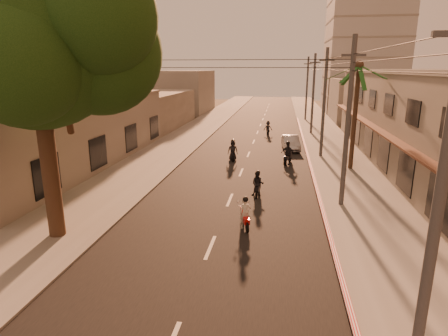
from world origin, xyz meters
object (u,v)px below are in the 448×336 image
(scooter_far_a, at_px, (233,151))
(parked_car, at_px, (291,143))
(scooter_mid_a, at_px, (258,184))
(scooter_mid_b, at_px, (288,154))
(scooter_red, at_px, (245,214))
(scooter_far_b, at_px, (268,128))
(palm_tree, at_px, (359,72))
(broadleaf_tree, at_px, (45,39))

(scooter_far_a, xyz_separation_m, parked_car, (4.80, 5.03, -0.14))
(scooter_mid_a, height_order, scooter_mid_b, scooter_mid_b)
(scooter_red, relative_size, scooter_mid_a, 0.99)
(scooter_mid_b, xyz_separation_m, scooter_far_b, (-2.08, 13.55, -0.10))
(scooter_mid_a, relative_size, scooter_far_a, 0.89)
(palm_tree, bearing_deg, parked_car, 122.93)
(broadleaf_tree, relative_size, scooter_red, 7.65)
(broadleaf_tree, height_order, scooter_red, broadleaf_tree)
(scooter_mid_a, height_order, scooter_far_a, scooter_far_a)
(scooter_mid_a, xyz_separation_m, scooter_far_a, (-2.62, 8.59, 0.09))
(scooter_red, height_order, scooter_mid_a, scooter_red)
(scooter_far_b, height_order, parked_car, scooter_far_b)
(scooter_mid_b, bearing_deg, scooter_far_a, -170.28)
(scooter_mid_b, xyz_separation_m, scooter_far_a, (-4.44, 0.57, -0.04))
(scooter_red, bearing_deg, palm_tree, 43.07)
(scooter_far_b, bearing_deg, scooter_red, -99.36)
(scooter_red, bearing_deg, scooter_far_a, 82.89)
(scooter_mid_a, distance_m, scooter_mid_b, 8.22)
(palm_tree, relative_size, scooter_red, 5.18)
(scooter_mid_b, bearing_deg, scooter_far_b, 115.71)
(palm_tree, distance_m, parked_car, 10.23)
(scooter_far_a, bearing_deg, broadleaf_tree, -119.48)
(palm_tree, xyz_separation_m, scooter_red, (-6.75, -11.75, -6.44))
(broadleaf_tree, bearing_deg, scooter_red, 14.96)
(scooter_mid_a, bearing_deg, scooter_mid_b, 81.30)
(palm_tree, relative_size, parked_car, 1.99)
(scooter_mid_a, xyz_separation_m, scooter_far_b, (-0.26, 21.57, 0.03))
(palm_tree, bearing_deg, broadleaf_tree, -136.52)
(scooter_mid_b, height_order, scooter_far_a, scooter_mid_b)
(broadleaf_tree, bearing_deg, scooter_mid_b, 56.23)
(scooter_mid_b, bearing_deg, broadleaf_tree, -106.78)
(palm_tree, xyz_separation_m, parked_car, (-4.30, 6.64, -6.49))
(palm_tree, height_order, scooter_far_b, palm_tree)
(broadleaf_tree, relative_size, scooter_far_b, 7.42)
(palm_tree, height_order, scooter_mid_b, palm_tree)
(broadleaf_tree, xyz_separation_m, scooter_far_a, (5.52, 15.46, -7.68))
(scooter_far_b, bearing_deg, scooter_far_a, -109.64)
(scooter_red, distance_m, scooter_mid_b, 12.96)
(scooter_mid_a, distance_m, parked_car, 13.79)
(scooter_red, height_order, parked_car, scooter_red)
(palm_tree, bearing_deg, scooter_far_a, 170.01)
(broadleaf_tree, relative_size, palm_tree, 1.48)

